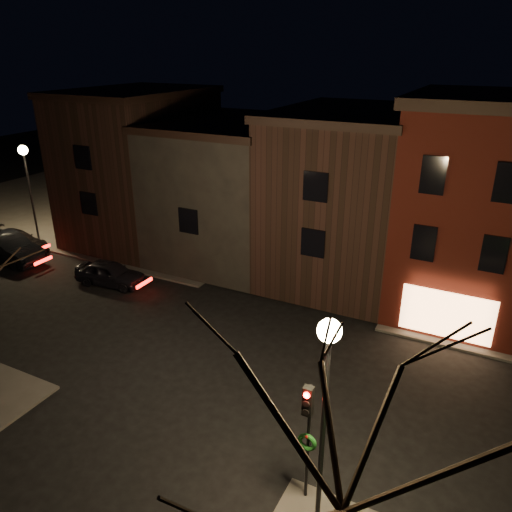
% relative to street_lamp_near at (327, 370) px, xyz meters
% --- Properties ---
extents(ground, '(120.00, 120.00, 0.00)m').
position_rel_street_lamp_near_xyz_m(ground, '(-6.20, 6.00, -5.18)').
color(ground, black).
rests_on(ground, ground).
extents(sidewalk_far_left, '(30.00, 30.00, 0.12)m').
position_rel_street_lamp_near_xyz_m(sidewalk_far_left, '(-26.20, 26.00, -5.12)').
color(sidewalk_far_left, '#2D2B28').
rests_on(sidewalk_far_left, ground).
extents(corner_building, '(6.50, 8.50, 10.50)m').
position_rel_street_lamp_near_xyz_m(corner_building, '(1.80, 15.47, 0.22)').
color(corner_building, '#4B130D').
rests_on(corner_building, ground).
extents(row_building_a, '(7.30, 10.30, 9.40)m').
position_rel_street_lamp_near_xyz_m(row_building_a, '(-4.70, 16.50, -0.34)').
color(row_building_a, black).
rests_on(row_building_a, ground).
extents(row_building_b, '(7.80, 10.30, 8.40)m').
position_rel_street_lamp_near_xyz_m(row_building_b, '(-11.95, 16.50, -0.85)').
color(row_building_b, black).
rests_on(row_building_b, ground).
extents(row_building_c, '(7.30, 10.30, 9.90)m').
position_rel_street_lamp_near_xyz_m(row_building_c, '(-19.20, 16.50, -0.09)').
color(row_building_c, black).
rests_on(row_building_c, ground).
extents(street_lamp_near, '(0.60, 0.60, 6.48)m').
position_rel_street_lamp_near_xyz_m(street_lamp_near, '(0.00, 0.00, 0.00)').
color(street_lamp_near, black).
rests_on(street_lamp_near, sidewalk_near_right).
extents(street_lamp_far, '(0.60, 0.60, 6.48)m').
position_rel_street_lamp_near_xyz_m(street_lamp_far, '(-25.20, 12.20, 0.00)').
color(street_lamp_far, black).
rests_on(street_lamp_far, sidewalk_far_left).
extents(traffic_signal, '(0.58, 0.38, 4.05)m').
position_rel_street_lamp_near_xyz_m(traffic_signal, '(-0.60, 0.49, -2.37)').
color(traffic_signal, black).
rests_on(traffic_signal, sidewalk_near_right).
extents(bare_tree_right, '(6.40, 6.40, 8.50)m').
position_rel_street_lamp_near_xyz_m(bare_tree_right, '(1.30, -2.50, 0.97)').
color(bare_tree_right, black).
rests_on(bare_tree_right, sidewalk_near_right).
extents(parked_car_a, '(4.22, 2.13, 1.38)m').
position_rel_street_lamp_near_xyz_m(parked_car_a, '(-15.90, 9.18, -4.49)').
color(parked_car_a, black).
rests_on(parked_car_a, ground).
extents(parked_car_b, '(5.30, 2.13, 1.71)m').
position_rel_street_lamp_near_xyz_m(parked_car_b, '(-23.89, 8.87, -4.32)').
color(parked_car_b, black).
rests_on(parked_car_b, ground).
extents(parked_car_c, '(4.63, 1.89, 1.34)m').
position_rel_street_lamp_near_xyz_m(parked_car_c, '(-24.93, 10.25, -4.51)').
color(parked_car_c, black).
rests_on(parked_car_c, ground).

